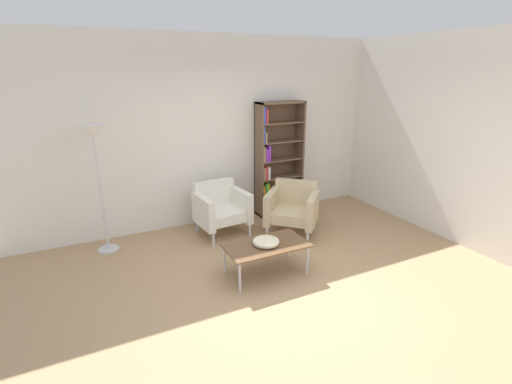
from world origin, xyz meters
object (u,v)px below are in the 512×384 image
decorative_bowl (266,242)px  armchair_by_bookshelf (220,208)px  floor_lamp_torchiere (95,148)px  bookshelf_tall (275,160)px  armchair_corner_red (293,208)px  coffee_table_low (266,247)px

decorative_bowl → armchair_by_bookshelf: size_ratio=0.41×
armchair_by_bookshelf → floor_lamp_torchiere: floor_lamp_torchiere is taller
bookshelf_tall → decorative_bowl: (-1.10, -1.76, -0.50)m
armchair_by_bookshelf → armchair_corner_red: bearing=-31.8°
bookshelf_tall → coffee_table_low: 2.15m
bookshelf_tall → armchair_corner_red: (-0.18, -0.88, -0.52)m
bookshelf_tall → coffee_table_low: bookshelf_tall is taller
armchair_corner_red → bookshelf_tall: bearing=122.0°
coffee_table_low → armchair_corner_red: size_ratio=1.05×
armchair_by_bookshelf → decorative_bowl: bearing=-93.1°
bookshelf_tall → armchair_by_bookshelf: 1.33m
bookshelf_tall → armchair_corner_red: 1.04m
armchair_corner_red → decorative_bowl: bearing=-92.5°
armchair_corner_red → floor_lamp_torchiere: bearing=-150.3°
decorative_bowl → floor_lamp_torchiere: (-1.68, 1.52, 1.01)m
coffee_table_low → floor_lamp_torchiere: (-1.68, 1.52, 1.08)m
armchair_corner_red → armchair_by_bookshelf: size_ratio=1.22×
armchair_corner_red → floor_lamp_torchiere: 2.86m
armchair_by_bookshelf → coffee_table_low: bearing=-93.1°
armchair_corner_red → armchair_by_bookshelf: 1.09m
decorative_bowl → armchair_by_bookshelf: armchair_by_bookshelf is taller
coffee_table_low → armchair_corner_red: armchair_corner_red is taller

